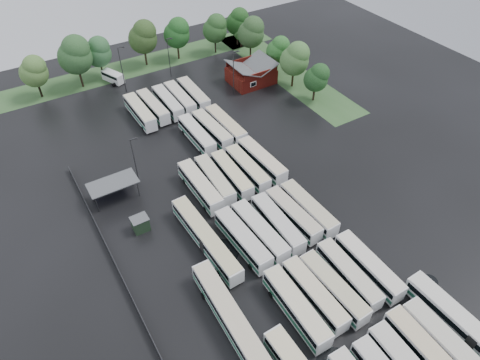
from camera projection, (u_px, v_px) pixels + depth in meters
ground at (269, 240)px, 67.07m from camera, size 160.00×160.00×0.00m
brick_building at (251, 75)px, 101.89m from camera, size 10.07×8.60×5.39m
wash_shed at (112, 184)px, 72.25m from camera, size 8.20×4.20×3.58m
utility_hut at (140, 224)px, 67.85m from camera, size 2.70×2.20×2.62m
grass_strip_north at (131, 67)px, 108.51m from camera, size 80.00×10.00×0.01m
grass_strip_east at (285, 71)px, 107.02m from camera, size 10.00×50.00×0.01m
west_fence at (115, 263)px, 63.14m from camera, size 0.10×50.00×1.20m
bus_r0c3 at (426, 353)px, 51.74m from camera, size 2.92×12.18×3.37m
bus_r0c4 at (445, 345)px, 52.53m from camera, size 2.80×12.38×3.44m
bus_r1c0 at (296, 307)px, 56.30m from camera, size 2.95×12.43×3.44m
bus_r1c1 at (314, 294)px, 57.84m from camera, size 2.51×11.74×3.27m
bus_r1c2 at (333, 288)px, 58.56m from camera, size 2.87×11.96×3.31m
bus_r1c3 at (348, 274)px, 60.23m from camera, size 2.85×11.78×3.26m
bus_r1c4 at (368, 266)px, 61.22m from camera, size 2.68×12.01×3.33m
bus_r2c0 at (243, 240)px, 64.76m from camera, size 3.04×12.36×3.42m
bus_r2c1 at (260, 232)px, 65.92m from camera, size 2.99×12.36×3.42m
bus_r2c2 at (278, 224)px, 67.17m from camera, size 2.94×12.11×3.35m
bus_r2c3 at (293, 215)px, 68.64m from camera, size 2.96×11.84×3.27m
bus_r2c4 at (308, 209)px, 69.53m from camera, size 2.79×12.16×3.37m
bus_r3c0 at (200, 186)px, 73.38m from camera, size 2.65×12.34×3.43m
bus_r3c1 at (215, 180)px, 74.72m from camera, size 3.09×11.89×3.28m
bus_r3c2 at (232, 175)px, 75.71m from camera, size 2.89×11.80×3.26m
bus_r3c3 at (247, 169)px, 76.96m from camera, size 2.53×11.80×3.28m
bus_r3c4 at (262, 160)px, 78.51m from camera, size 3.07×12.39×3.42m
bus_r4c2 at (197, 135)px, 84.36m from camera, size 2.57×11.97×3.33m
bus_r4c3 at (212, 130)px, 85.63m from camera, size 3.03×12.18×3.37m
bus_r4c4 at (226, 125)px, 86.65m from camera, size 2.89×12.46×3.45m
bus_r5c0 at (140, 112)px, 90.23m from camera, size 2.72×12.30×3.42m
bus_r5c1 at (153, 107)px, 91.87m from camera, size 2.89×11.91×3.30m
bus_r5c2 at (168, 102)px, 93.14m from camera, size 2.66×11.84×3.29m
bus_r5c3 at (180, 98)px, 94.33m from camera, size 2.70×11.94×3.31m
bus_r5c4 at (194, 94)px, 95.47m from camera, size 2.88×12.20×3.38m
artic_bus_west_b at (206, 239)px, 64.97m from camera, size 3.04×17.71×3.27m
artic_bus_west_c at (232, 320)px, 54.91m from camera, size 3.14×18.50×3.42m
artic_bus_east at (470, 333)px, 53.64m from camera, size 3.03×18.57×3.44m
minibus at (113, 77)px, 102.32m from camera, size 4.16×6.09×2.50m
tree_north_0 at (34, 71)px, 93.86m from camera, size 6.12×6.12×10.14m
tree_north_1 at (75, 54)px, 96.10m from camera, size 7.66×7.66×12.68m
tree_north_2 at (98, 51)px, 100.52m from camera, size 6.23×6.23×10.32m
tree_north_3 at (143, 36)px, 104.57m from camera, size 7.04×7.04×11.66m
tree_north_4 at (177, 33)px, 107.44m from camera, size 6.56×6.56×10.87m
tree_north_5 at (215, 28)px, 110.16m from camera, size 6.28×6.28×10.40m
tree_north_6 at (238, 21)px, 113.77m from camera, size 6.14×6.14×10.16m
tree_east_0 at (317, 77)px, 93.35m from camera, size 5.42×5.38×8.90m
tree_east_1 at (295, 58)px, 96.96m from camera, size 6.66×6.66×11.02m
tree_east_2 at (279, 49)px, 102.90m from camera, size 5.56×5.56×9.21m
tree_east_3 at (252, 32)px, 107.29m from camera, size 6.73×6.73×11.15m
tree_east_4 at (242, 31)px, 114.21m from camera, size 4.24×4.20×6.96m
lamp_post_ne at (234, 70)px, 95.05m from camera, size 1.61×0.31×10.43m
lamp_post_nw at (135, 157)px, 73.78m from camera, size 1.41×0.28×9.17m
lamp_post_back_w at (122, 67)px, 95.75m from camera, size 1.67×0.33×10.86m
lamp_post_back_e at (169, 55)px, 101.55m from camera, size 1.48×0.29×9.58m
puddle_1 at (427, 347)px, 54.25m from camera, size 3.25×3.25×0.01m
puddle_2 at (223, 252)px, 65.41m from camera, size 5.06×5.06×0.01m
puddle_3 at (326, 240)px, 67.15m from camera, size 3.41×3.41×0.01m
puddle_4 at (430, 281)px, 61.54m from camera, size 2.34×2.34×0.01m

